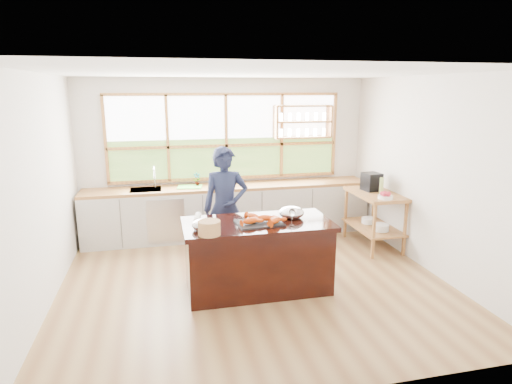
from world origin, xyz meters
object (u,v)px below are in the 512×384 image
object	(u,v)px
espresso_machine	(371,182)
wicker_basket	(209,228)
cook	(226,208)
island	(258,256)

from	to	relation	value
espresso_machine	wicker_basket	size ratio (longest dim) A/B	1.13
cook	espresso_machine	size ratio (longest dim) A/B	6.00
island	wicker_basket	world-z (taller)	wicker_basket
island	wicker_basket	size ratio (longest dim) A/B	7.22
island	wicker_basket	distance (m)	0.90
espresso_machine	wicker_basket	bearing A→B (deg)	-158.65
cook	wicker_basket	xyz separation A→B (m)	(-0.37, -1.16, 0.11)
wicker_basket	cook	bearing A→B (deg)	72.53
cook	wicker_basket	size ratio (longest dim) A/B	6.81
island	espresso_machine	xyz separation A→B (m)	(2.19, 1.25, 0.59)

